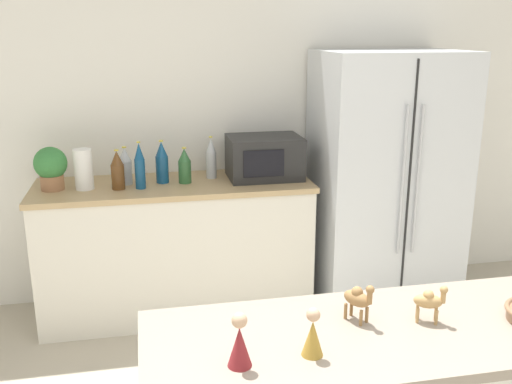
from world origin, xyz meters
The scene contains 16 objects.
wall_back centered at (0.00, 2.73, 1.27)m, with size 8.00×0.06×2.55m.
back_counter centered at (-0.41, 2.40, 0.45)m, with size 1.79×0.63×0.91m.
refrigerator centered at (1.03, 2.33, 0.87)m, with size 0.95×0.73×1.74m.
potted_plant centered at (-1.15, 2.39, 1.05)m, with size 0.20×0.20×0.27m.
paper_towel_roll centered at (-0.96, 2.36, 1.03)m, with size 0.11×0.11×0.25m.
microwave centered at (0.20, 2.42, 1.05)m, with size 0.48×0.37×0.28m.
back_bottle_0 centered at (-0.75, 2.32, 1.03)m, with size 0.08×0.08×0.25m.
back_bottle_1 centered at (-0.33, 2.39, 1.02)m, with size 0.08×0.08×0.24m.
back_bottle_2 centered at (-0.48, 2.42, 1.04)m, with size 0.08×0.08×0.28m.
back_bottle_3 centered at (-0.62, 2.31, 1.05)m, with size 0.06×0.06×0.30m.
back_bottle_4 centered at (-0.71, 2.43, 1.02)m, with size 0.08×0.08×0.25m.
back_bottle_5 centered at (-0.15, 2.48, 1.04)m, with size 0.07×0.07×0.28m.
camel_figurine centered at (0.32, 0.36, 1.01)m, with size 0.11×0.08×0.14m.
camel_figurine_second centered at (0.08, 0.41, 1.01)m, with size 0.10×0.11×0.15m.
wise_man_figurine_crimson centered at (-0.35, 0.23, 1.00)m, with size 0.07×0.07×0.17m.
wise_man_figurine_purple centered at (-0.12, 0.24, 0.99)m, with size 0.07×0.07×0.16m.
Camera 1 is at (-0.59, -1.21, 1.88)m, focal length 40.00 mm.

